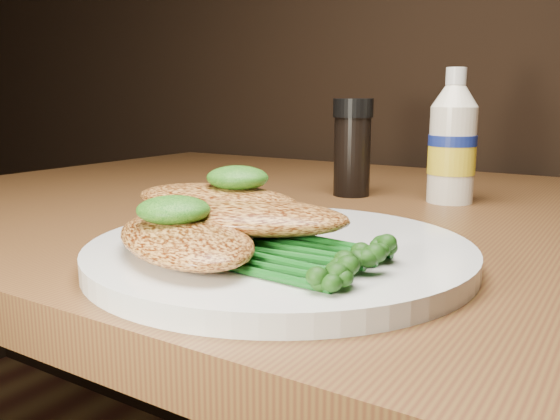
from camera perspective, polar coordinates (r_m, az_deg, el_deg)
The scene contains 9 objects.
plate at distance 0.45m, azimuth 0.02°, elevation -4.16°, with size 0.30×0.30×0.02m, color silver.
chicken_front at distance 0.42m, azimuth -9.31°, elevation -2.69°, with size 0.16×0.09×0.03m, color #C6863F.
chicken_mid at distance 0.45m, azimuth -3.66°, elevation -0.58°, with size 0.17×0.08×0.03m, color #C6863F.
chicken_back at distance 0.48m, azimuth -6.32°, elevation 1.07°, with size 0.15×0.08×0.02m, color #C6863F.
pesto_front at distance 0.42m, azimuth -10.38°, elevation 0.02°, with size 0.05×0.05×0.02m, color #073409.
pesto_back at distance 0.47m, azimuth -4.18°, elevation 3.16°, with size 0.05×0.05×0.02m, color #073409.
broccolini_bundle at distance 0.40m, azimuth 1.95°, elevation -3.63°, with size 0.14×0.11×0.02m, color #115016, non-canonical shape.
mayo_bottle at distance 0.73m, azimuth 16.53°, elevation 6.94°, with size 0.06×0.06×0.16m, color white, non-canonical shape.
pepper_grinder at distance 0.75m, azimuth 7.07°, elevation 6.07°, with size 0.05×0.05×0.12m, color black, non-canonical shape.
Camera 1 is at (0.29, 0.44, 0.88)m, focal length 37.42 mm.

